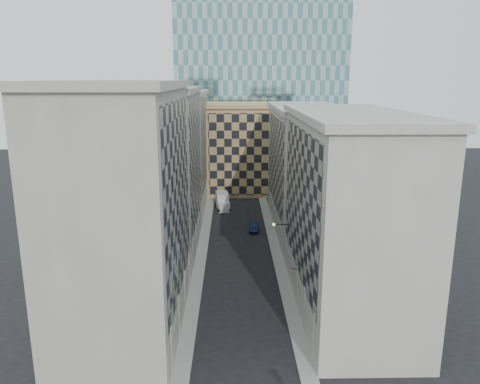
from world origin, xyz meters
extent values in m
cube|color=gray|center=(-5.25, 30.00, 0.07)|extent=(1.50, 100.00, 0.15)
cube|color=gray|center=(5.25, 30.00, 0.07)|extent=(1.50, 100.00, 0.15)
cube|color=#9A958B|center=(-11.00, 11.00, 11.50)|extent=(10.00, 22.00, 23.00)
cube|color=gray|center=(-6.12, 11.00, 13.00)|extent=(0.25, 19.36, 18.00)
cube|color=#9A958B|center=(-6.20, 11.00, 1.60)|extent=(0.45, 21.12, 3.20)
cube|color=#9A958B|center=(-11.00, 11.00, 23.35)|extent=(10.80, 22.80, 0.70)
cylinder|color=#9A958B|center=(-6.35, 2.75, 2.20)|extent=(0.90, 0.90, 4.40)
cylinder|color=#9A958B|center=(-6.35, 8.25, 2.20)|extent=(0.90, 0.90, 4.40)
cylinder|color=#9A958B|center=(-6.35, 13.75, 2.20)|extent=(0.90, 0.90, 4.40)
cylinder|color=#9A958B|center=(-6.35, 19.25, 2.20)|extent=(0.90, 0.90, 4.40)
cube|color=gray|center=(-11.00, 33.00, 11.00)|extent=(10.00, 22.00, 22.00)
cube|color=gray|center=(-6.12, 33.00, 12.50)|extent=(0.25, 19.36, 17.00)
cube|color=gray|center=(-6.20, 33.00, 1.60)|extent=(0.45, 21.12, 3.20)
cube|color=gray|center=(-11.00, 33.00, 22.35)|extent=(10.80, 22.80, 0.70)
cylinder|color=gray|center=(-6.35, 24.75, 2.20)|extent=(0.90, 0.90, 4.40)
cylinder|color=gray|center=(-6.35, 30.25, 2.20)|extent=(0.90, 0.90, 4.40)
cylinder|color=gray|center=(-6.35, 35.75, 2.20)|extent=(0.90, 0.90, 4.40)
cylinder|color=gray|center=(-6.35, 41.25, 2.20)|extent=(0.90, 0.90, 4.40)
cube|color=#9A958B|center=(-11.00, 55.00, 10.50)|extent=(10.00, 22.00, 21.00)
cube|color=gray|center=(-6.12, 55.00, 12.00)|extent=(0.25, 19.36, 16.00)
cube|color=#9A958B|center=(-6.20, 55.00, 1.60)|extent=(0.45, 21.12, 3.20)
cube|color=#9A958B|center=(-11.00, 55.00, 21.35)|extent=(10.80, 22.80, 0.70)
cylinder|color=#9A958B|center=(-6.35, 46.75, 2.20)|extent=(0.90, 0.90, 4.40)
cylinder|color=#9A958B|center=(-6.35, 52.25, 2.20)|extent=(0.90, 0.90, 4.40)
cylinder|color=#9A958B|center=(-6.35, 57.75, 2.20)|extent=(0.90, 0.90, 4.40)
cylinder|color=#9A958B|center=(-6.35, 63.25, 2.20)|extent=(0.90, 0.90, 4.40)
cube|color=#A5A297|center=(11.00, 15.00, 10.00)|extent=(10.00, 26.00, 20.00)
cube|color=gray|center=(6.12, 15.00, 11.50)|extent=(0.25, 22.88, 15.00)
cube|color=#A5A297|center=(6.20, 15.00, 1.60)|extent=(0.45, 24.96, 3.20)
cube|color=#A5A297|center=(11.00, 15.00, 20.35)|extent=(10.80, 26.80, 0.70)
cylinder|color=#A5A297|center=(6.35, 4.60, 2.20)|extent=(0.90, 0.90, 4.40)
cylinder|color=#A5A297|center=(6.35, 9.80, 2.20)|extent=(0.90, 0.90, 4.40)
cylinder|color=#A5A297|center=(6.35, 15.00, 2.20)|extent=(0.90, 0.90, 4.40)
cylinder|color=#A5A297|center=(6.35, 20.20, 2.20)|extent=(0.90, 0.90, 4.40)
cylinder|color=#A5A297|center=(6.35, 25.40, 2.20)|extent=(0.90, 0.90, 4.40)
cube|color=#A5A297|center=(11.00, 42.00, 9.50)|extent=(10.00, 28.00, 19.00)
cube|color=gray|center=(6.12, 42.00, 11.00)|extent=(0.25, 24.64, 14.00)
cube|color=#A5A297|center=(6.20, 42.00, 1.60)|extent=(0.45, 26.88, 3.20)
cube|color=#A5A297|center=(11.00, 42.00, 19.35)|extent=(10.80, 28.80, 0.70)
cube|color=tan|center=(2.00, 68.00, 9.00)|extent=(16.00, 14.00, 18.00)
cube|color=tan|center=(2.00, 60.90, 9.00)|extent=(15.20, 0.25, 16.50)
cube|color=tan|center=(2.00, 68.00, 18.40)|extent=(16.80, 14.80, 0.80)
cube|color=#2B2722|center=(0.00, 82.00, 14.00)|extent=(6.00, 6.00, 28.00)
cube|color=#2B2722|center=(0.00, 82.00, 28.70)|extent=(7.00, 7.00, 1.40)
cone|color=#2B2722|center=(0.00, 82.00, 39.40)|extent=(7.20, 7.20, 20.00)
cylinder|color=gray|center=(-5.90, 4.00, 8.00)|extent=(0.10, 2.33, 2.33)
cylinder|color=gray|center=(-5.90, 8.00, 8.00)|extent=(0.10, 2.33, 2.33)
cylinder|color=black|center=(5.10, 24.00, 6.20)|extent=(1.80, 0.08, 0.08)
sphere|color=#FFE5B2|center=(4.20, 24.00, 6.20)|extent=(0.36, 0.36, 0.36)
cube|color=silver|center=(-2.49, 51.57, 0.86)|extent=(2.39, 2.56, 1.72)
cube|color=silver|center=(-2.83, 54.03, 1.48)|extent=(2.65, 3.70, 2.96)
cylinder|color=black|center=(-3.33, 50.68, 0.43)|extent=(0.40, 0.89, 0.86)
cylinder|color=black|center=(-1.44, 50.95, 0.43)|extent=(0.40, 0.89, 0.86)
cylinder|color=black|center=(-3.93, 55.03, 0.43)|extent=(0.40, 0.89, 0.86)
cylinder|color=black|center=(-2.04, 55.29, 0.43)|extent=(0.40, 0.89, 0.86)
imported|color=#0E1834|center=(2.50, 40.13, 0.67)|extent=(1.61, 4.11, 1.33)
cylinder|color=black|center=(5.60, 14.88, 4.16)|extent=(0.69, 0.33, 0.06)
cube|color=tan|center=(5.40, 14.88, 3.80)|extent=(0.29, 0.60, 0.63)
camera|label=1|loc=(-1.00, -31.36, 23.90)|focal=35.00mm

